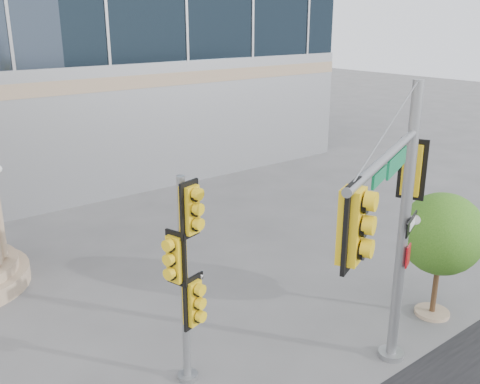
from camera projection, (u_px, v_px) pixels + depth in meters
ground at (300, 352)px, 13.32m from camera, size 120.00×120.00×0.00m
main_signal_pole at (395, 213)px, 10.86m from camera, size 4.91×2.47×6.73m
secondary_signal_pole at (186, 268)px, 11.38m from camera, size 0.91×0.65×4.89m
street_tree at (442, 237)px, 14.36m from camera, size 2.29×2.23×3.56m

